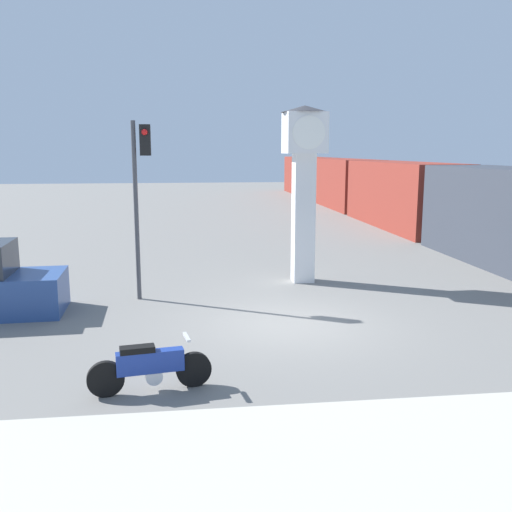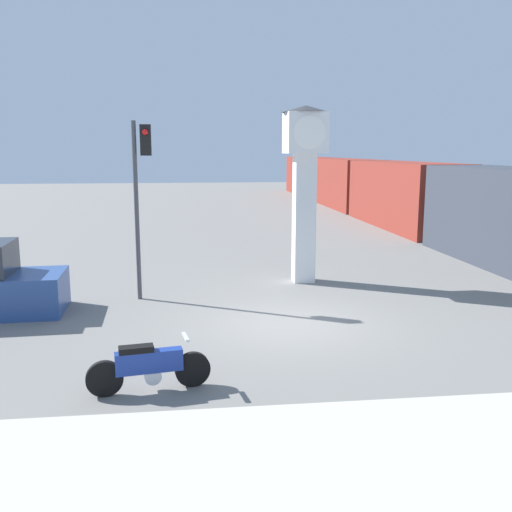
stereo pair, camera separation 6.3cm
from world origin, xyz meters
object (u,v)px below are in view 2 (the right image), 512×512
(clock_tower, at_px, (305,167))
(traffic_light, at_px, (141,179))
(freight_train, at_px, (370,188))
(motorcycle, at_px, (149,366))

(clock_tower, bearing_deg, traffic_light, -161.72)
(freight_train, relative_size, traffic_light, 9.37)
(traffic_light, bearing_deg, clock_tower, 18.28)
(freight_train, bearing_deg, traffic_light, -123.14)
(clock_tower, xyz_separation_m, traffic_light, (-4.73, -1.56, -0.26))
(clock_tower, height_order, traffic_light, clock_tower)
(clock_tower, relative_size, freight_train, 0.12)
(freight_train, bearing_deg, motorcycle, -115.35)
(motorcycle, height_order, traffic_light, traffic_light)
(traffic_light, bearing_deg, freight_train, 56.86)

